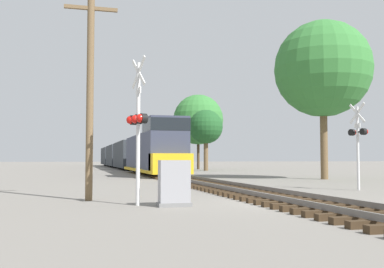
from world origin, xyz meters
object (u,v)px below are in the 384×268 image
at_px(utility_pole, 90,90).
at_px(relay_cabinet, 174,184).
at_px(tree_far_right, 323,69).
at_px(freight_train, 125,155).
at_px(crossing_signal_far, 358,137).
at_px(tree_mid_background, 206,127).
at_px(tree_deep_background, 198,120).
at_px(crossing_signal_near, 137,122).

bearing_deg(utility_pole, relay_cabinet, -46.94).
xyz_separation_m(relay_cabinet, tree_far_right, (13.64, 14.43, 6.93)).
relative_size(freight_train, relay_cabinet, 48.34).
height_order(crossing_signal_far, tree_mid_background, tree_mid_background).
distance_m(freight_train, relay_cabinet, 49.20).
bearing_deg(relay_cabinet, tree_far_right, 46.61).
bearing_deg(crossing_signal_far, relay_cabinet, 106.07).
distance_m(relay_cabinet, utility_pole, 4.66).
height_order(tree_far_right, tree_mid_background, tree_far_right).
relative_size(freight_train, tree_deep_background, 6.64).
distance_m(utility_pole, tree_far_right, 20.32).
relative_size(freight_train, tree_far_right, 6.01).
height_order(relay_cabinet, utility_pole, utility_pole).
bearing_deg(tree_mid_background, utility_pole, -112.33).
distance_m(crossing_signal_far, tree_mid_background, 33.25).
distance_m(crossing_signal_near, relay_cabinet, 2.19).
height_order(relay_cabinet, tree_deep_background, tree_deep_background).
relative_size(relay_cabinet, tree_mid_background, 0.19).
relative_size(utility_pole, tree_mid_background, 1.00).
bearing_deg(utility_pole, tree_deep_background, 69.85).
bearing_deg(crossing_signal_near, freight_train, 157.24).
bearing_deg(crossing_signal_near, utility_pole, -163.12).
bearing_deg(tree_mid_background, freight_train, 125.80).
bearing_deg(crossing_signal_near, tree_mid_background, 143.46).
height_order(freight_train, tree_deep_background, tree_deep_background).
distance_m(crossing_signal_near, tree_deep_background, 45.94).
bearing_deg(tree_far_right, crossing_signal_near, -136.58).
xyz_separation_m(freight_train, tree_deep_background, (9.14, -4.90, 4.68)).
height_order(freight_train, relay_cabinet, freight_train).
bearing_deg(crossing_signal_far, tree_mid_background, -14.21).
xyz_separation_m(freight_train, utility_pole, (-6.12, -46.50, 1.86)).
distance_m(crossing_signal_near, crossing_signal_far, 11.19).
distance_m(freight_train, tree_mid_background, 14.49).
bearing_deg(freight_train, tree_mid_background, -54.20).
relative_size(crossing_signal_near, tree_deep_background, 0.45).
bearing_deg(relay_cabinet, utility_pole, 133.06).
bearing_deg(tree_mid_background, crossing_signal_far, -94.48).
distance_m(tree_far_right, tree_deep_background, 29.74).
xyz_separation_m(freight_train, relay_cabinet, (-3.74, -49.04, -1.23)).
relative_size(crossing_signal_near, tree_far_right, 0.41).
xyz_separation_m(tree_far_right, tree_deep_background, (-0.76, 29.71, -1.01)).
height_order(relay_cabinet, tree_mid_background, tree_mid_background).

